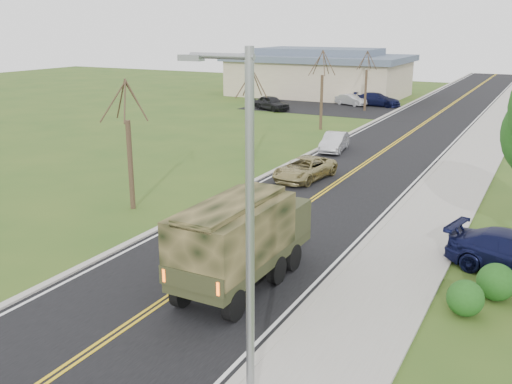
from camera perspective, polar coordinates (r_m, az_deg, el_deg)
The scene contains 17 objects.
ground at distance 16.54m, azimuth -15.63°, elevation -14.69°, with size 160.00×160.00×0.00m, color #2E4D19.
road at distance 51.71m, azimuth 16.23°, elevation 6.44°, with size 8.00×120.00×0.01m, color black.
curb_right at distance 51.05m, azimuth 20.80°, elevation 5.97°, with size 0.30×120.00×0.12m, color #9E998E.
sidewalk_right at distance 50.88m, azimuth 22.75°, elevation 5.72°, with size 3.20×120.00×0.10m, color #9E998E.
curb_left at distance 52.68m, azimuth 11.80°, elevation 6.97°, with size 0.30×120.00×0.10m, color #9E998E.
street_light at distance 11.56m, azimuth -1.05°, elevation -3.54°, with size 1.65×0.22×8.00m.
bare_tree_a at distance 26.98m, azimuth -12.52°, elevation 3.71°, with size 1.93×2.26×6.08m.
bare_tree_b at distance 36.80m, azimuth -0.37°, elevation 7.18°, with size 1.83×2.14×5.73m.
bare_tree_c at distance 47.57m, azimuth 6.57°, elevation 9.54°, with size 2.04×2.39×6.42m.
bare_tree_d at distance 58.87m, azimuth 10.92°, elevation 10.44°, with size 1.88×2.20×5.91m.
commercial_building at distance 71.20m, azimuth 6.33°, elevation 11.73°, with size 25.50×21.50×5.65m.
military_truck at distance 18.57m, azimuth -1.46°, elevation -4.40°, with size 2.24×6.26×3.11m.
suv_champagne at distance 32.00m, azimuth 4.89°, elevation 2.33°, with size 2.08×4.50×1.25m, color #958854.
sedan_silver at distance 39.53m, azimuth 7.86°, elevation 4.97°, with size 1.35×3.88×1.28m, color silver.
lot_car_dark at distance 58.52m, azimuth 1.53°, elevation 8.89°, with size 1.71×4.26×1.45m, color black.
lot_car_silver at distance 62.84m, azimuth 9.49°, elevation 9.08°, with size 1.28×3.66×1.21m, color silver.
lot_car_navy at distance 62.84m, azimuth 12.08°, elevation 9.05°, with size 2.00×4.93×1.43m, color black.
Camera 1 is at (10.16, -10.01, 8.38)m, focal length 40.00 mm.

